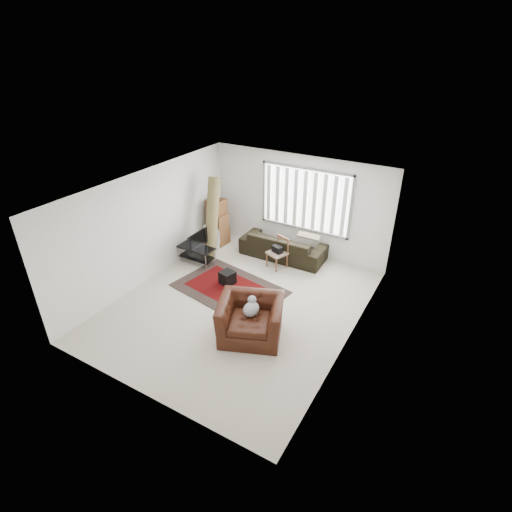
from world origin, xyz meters
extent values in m
plane|color=beige|center=(0.00, 0.00, 0.00)|extent=(6.00, 6.00, 0.00)
cube|color=white|center=(0.00, 0.00, 2.70)|extent=(5.00, 6.00, 0.02)
cube|color=white|center=(0.00, 3.00, 1.35)|extent=(5.00, 0.02, 2.70)
cube|color=white|center=(0.00, -3.00, 1.35)|extent=(5.00, 0.02, 2.70)
cube|color=white|center=(-2.50, 0.00, 1.35)|extent=(0.02, 6.00, 2.70)
cube|color=white|center=(2.50, 0.00, 1.35)|extent=(0.02, 6.00, 2.70)
cube|color=white|center=(0.20, 2.98, 1.55)|extent=(2.40, 0.01, 1.60)
cube|color=gray|center=(0.20, 2.96, 1.55)|extent=(2.52, 0.06, 1.72)
cube|color=white|center=(0.20, 2.92, 1.55)|extent=(2.40, 0.02, 1.55)
cube|color=black|center=(-0.53, 0.39, 0.01)|extent=(2.74, 2.06, 0.02)
cube|color=#460606|center=(-0.53, 0.39, 0.02)|extent=(2.14, 1.46, 0.00)
cube|color=black|center=(-1.95, 0.99, 0.46)|extent=(0.96, 0.43, 0.04)
cube|color=black|center=(-1.95, 0.99, 0.19)|extent=(0.93, 0.40, 0.03)
cylinder|color=#B2B2B7|center=(-2.38, 0.80, 0.24)|extent=(0.03, 0.03, 0.48)
cylinder|color=#B2B2B7|center=(-1.52, 0.80, 0.24)|extent=(0.03, 0.03, 0.48)
cylinder|color=#B2B2B7|center=(-2.38, 1.17, 0.24)|extent=(0.03, 0.03, 0.48)
cylinder|color=#B2B2B7|center=(-1.52, 1.17, 0.24)|extent=(0.03, 0.03, 0.48)
imported|color=black|center=(-1.95, 0.99, 0.71)|extent=(0.10, 0.78, 0.45)
cube|color=black|center=(-0.69, 0.55, 0.18)|extent=(0.38, 0.38, 0.32)
cube|color=brown|center=(-2.15, 2.25, 0.25)|extent=(0.57, 0.53, 0.49)
cube|color=brown|center=(-2.13, 2.22, 0.71)|extent=(0.52, 0.47, 0.44)
cube|color=brown|center=(-2.17, 2.27, 1.13)|extent=(0.47, 0.47, 0.39)
cube|color=silver|center=(-2.15, 1.93, 0.32)|extent=(0.53, 0.29, 0.64)
cylinder|color=brown|center=(-1.92, 1.71, 1.06)|extent=(0.57, 1.03, 2.11)
imported|color=black|center=(-0.15, 2.45, 0.44)|extent=(2.30, 1.03, 0.88)
cube|color=#836C56|center=(-0.03, 1.87, 0.41)|extent=(0.57, 0.57, 0.05)
cylinder|color=brown|center=(-0.27, 1.76, 0.21)|extent=(0.04, 0.04, 0.41)
cylinder|color=brown|center=(0.08, 1.63, 0.21)|extent=(0.04, 0.04, 0.41)
cylinder|color=brown|center=(-0.14, 2.11, 0.21)|extent=(0.04, 0.04, 0.41)
cylinder|color=brown|center=(0.21, 1.98, 0.21)|extent=(0.04, 0.04, 0.41)
cube|color=brown|center=(0.04, 2.05, 0.79)|extent=(0.41, 0.19, 0.06)
cube|color=brown|center=(-0.13, 2.12, 0.62)|extent=(0.05, 0.05, 0.41)
cube|color=brown|center=(0.21, 1.99, 0.62)|extent=(0.05, 0.05, 0.41)
cube|color=black|center=(-0.03, 1.87, 0.52)|extent=(0.31, 0.24, 0.18)
imported|color=#38160B|center=(0.77, -0.79, 0.46)|extent=(1.57, 1.48, 0.93)
ellipsoid|color=#59595B|center=(0.77, -0.79, 0.60)|extent=(0.36, 0.40, 0.23)
sphere|color=#59595B|center=(0.70, -0.63, 0.74)|extent=(0.17, 0.17, 0.17)
camera|label=1|loc=(4.00, -6.17, 5.31)|focal=28.00mm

